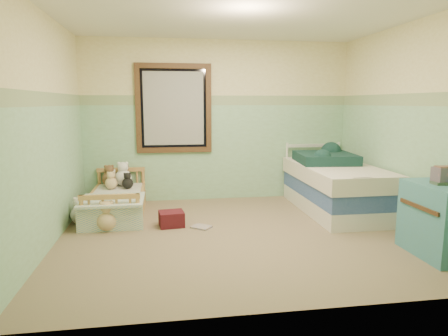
{
  "coord_description": "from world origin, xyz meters",
  "views": [
    {
      "loc": [
        -0.87,
        -4.42,
        1.54
      ],
      "look_at": [
        -0.13,
        0.35,
        0.74
      ],
      "focal_mm": 31.69,
      "sensor_mm": 36.0,
      "label": 1
    }
  ],
  "objects": [
    {
      "name": "floor",
      "position": [
        0.0,
        0.0,
        -0.01
      ],
      "size": [
        4.2,
        3.6,
        0.02
      ],
      "primitive_type": "cube",
      "color": "#766752",
      "rests_on": "ground"
    },
    {
      "name": "ceiling",
      "position": [
        0.0,
        0.0,
        2.51
      ],
      "size": [
        4.2,
        3.6,
        0.02
      ],
      "primitive_type": "cube",
      "color": "silver",
      "rests_on": "wall_back"
    },
    {
      "name": "wall_back",
      "position": [
        0.0,
        1.8,
        1.25
      ],
      "size": [
        4.2,
        0.04,
        2.5
      ],
      "primitive_type": "cube",
      "color": "#D1C483",
      "rests_on": "floor"
    },
    {
      "name": "wall_front",
      "position": [
        0.0,
        -1.8,
        1.25
      ],
      "size": [
        4.2,
        0.04,
        2.5
      ],
      "primitive_type": "cube",
      "color": "#D1C483",
      "rests_on": "floor"
    },
    {
      "name": "wall_left",
      "position": [
        -2.1,
        0.0,
        1.25
      ],
      "size": [
        0.04,
        3.6,
        2.5
      ],
      "primitive_type": "cube",
      "color": "#D1C483",
      "rests_on": "floor"
    },
    {
      "name": "wall_right",
      "position": [
        2.1,
        0.0,
        1.25
      ],
      "size": [
        0.04,
        3.6,
        2.5
      ],
      "primitive_type": "cube",
      "color": "#D1C483",
      "rests_on": "floor"
    },
    {
      "name": "wainscot_mint",
      "position": [
        0.0,
        1.79,
        0.75
      ],
      "size": [
        4.2,
        0.01,
        1.5
      ],
      "primitive_type": "cube",
      "color": "#7DAC7D",
      "rests_on": "floor"
    },
    {
      "name": "border_strip",
      "position": [
        0.0,
        1.79,
        1.57
      ],
      "size": [
        4.2,
        0.01,
        0.15
      ],
      "primitive_type": "cube",
      "color": "#3E6648",
      "rests_on": "wall_back"
    },
    {
      "name": "window_frame",
      "position": [
        -0.7,
        1.76,
        1.45
      ],
      "size": [
        1.16,
        0.06,
        1.36
      ],
      "primitive_type": "cube",
      "color": "#311E11",
      "rests_on": "wall_back"
    },
    {
      "name": "window_blinds",
      "position": [
        -0.7,
        1.77,
        1.45
      ],
      "size": [
        0.92,
        0.01,
        1.12
      ],
      "primitive_type": "cube",
      "color": "#B8B8B2",
      "rests_on": "window_frame"
    },
    {
      "name": "toddler_bed_frame",
      "position": [
        -1.53,
        1.05,
        0.09
      ],
      "size": [
        0.72,
        1.44,
        0.19
      ],
      "primitive_type": "cube",
      "color": "#AF803D",
      "rests_on": "floor"
    },
    {
      "name": "toddler_mattress",
      "position": [
        -1.53,
        1.05,
        0.25
      ],
      "size": [
        0.66,
        1.38,
        0.12
      ],
      "primitive_type": "cube",
      "color": "beige",
      "rests_on": "toddler_bed_frame"
    },
    {
      "name": "patchwork_quilt",
      "position": [
        -1.53,
        0.6,
        0.32
      ],
      "size": [
        0.78,
        0.72,
        0.03
      ],
      "primitive_type": "cube",
      "color": "#71A6C4",
      "rests_on": "toddler_mattress"
    },
    {
      "name": "plush_bed_brown",
      "position": [
        -1.68,
        1.55,
        0.41
      ],
      "size": [
        0.22,
        0.22,
        0.22
      ],
      "primitive_type": "sphere",
      "color": "brown",
      "rests_on": "toddler_mattress"
    },
    {
      "name": "plush_bed_white",
      "position": [
        -1.48,
        1.55,
        0.43
      ],
      "size": [
        0.25,
        0.25,
        0.25
      ],
      "primitive_type": "sphere",
      "color": "white",
      "rests_on": "toddler_mattress"
    },
    {
      "name": "plush_bed_tan",
      "position": [
        -1.63,
        1.33,
        0.39
      ],
      "size": [
        0.17,
        0.17,
        0.17
      ],
      "primitive_type": "sphere",
      "color": "#DAB883",
      "rests_on": "toddler_mattress"
    },
    {
      "name": "plush_bed_dark",
      "position": [
        -1.4,
        1.33,
        0.39
      ],
      "size": [
        0.16,
        0.16,
        0.16
      ],
      "primitive_type": "sphere",
      "color": "black",
      "rests_on": "toddler_mattress"
    },
    {
      "name": "plush_floor_cream",
      "position": [
        -1.95,
        0.69,
        0.12
      ],
      "size": [
        0.24,
        0.24,
        0.24
      ],
      "primitive_type": "sphere",
      "color": "silver",
      "rests_on": "floor"
    },
    {
      "name": "plush_floor_tan",
      "position": [
        -1.57,
        0.35,
        0.13
      ],
      "size": [
        0.25,
        0.25,
        0.25
      ],
      "primitive_type": "sphere",
      "color": "#DAB883",
      "rests_on": "floor"
    },
    {
      "name": "twin_bed_frame",
      "position": [
        1.55,
        0.79,
        0.11
      ],
      "size": [
        0.94,
        1.89,
        0.22
      ],
      "primitive_type": "cube",
      "color": "white",
      "rests_on": "floor"
    },
    {
      "name": "twin_boxspring",
      "position": [
        1.55,
        0.79,
        0.33
      ],
      "size": [
        0.94,
        1.89,
        0.22
      ],
      "primitive_type": "cube",
      "color": "navy",
      "rests_on": "twin_bed_frame"
    },
    {
      "name": "twin_mattress",
      "position": [
        1.55,
        0.79,
        0.55
      ],
      "size": [
        0.98,
        1.92,
        0.22
      ],
      "primitive_type": "cube",
      "color": "silver",
      "rests_on": "twin_boxspring"
    },
    {
      "name": "teal_blanket",
      "position": [
        1.5,
        1.09,
        0.73
      ],
      "size": [
        0.88,
        0.92,
        0.14
      ],
      "primitive_type": "cube",
      "rotation": [
        0.0,
        0.0,
        -0.1
      ],
      "color": "black",
      "rests_on": "twin_mattress"
    },
    {
      "name": "dresser",
      "position": [
        1.86,
        -0.96,
        0.37
      ],
      "size": [
        0.46,
        0.74,
        0.74
      ],
      "primitive_type": "cube",
      "color": "teal",
      "rests_on": "floor"
    },
    {
      "name": "book_stack",
      "position": [
        1.86,
        -0.95,
        0.82
      ],
      "size": [
        0.18,
        0.15,
        0.17
      ],
      "primitive_type": "cube",
      "rotation": [
        0.0,
        0.0,
        0.11
      ],
      "color": "brown",
      "rests_on": "dresser"
    },
    {
      "name": "red_pillow",
      "position": [
        -0.79,
        0.42,
        0.09
      ],
      "size": [
        0.33,
        0.3,
        0.19
      ],
      "primitive_type": "cube",
      "rotation": [
        0.0,
        0.0,
        0.12
      ],
      "color": "maroon",
      "rests_on": "floor"
    },
    {
      "name": "floor_book",
      "position": [
        -0.43,
        0.29,
        0.01
      ],
      "size": [
        0.29,
        0.28,
        0.02
      ],
      "primitive_type": "cube",
      "rotation": [
        0.0,
        0.0,
        -0.66
      ],
      "color": "gold",
      "rests_on": "floor"
    },
    {
      "name": "extra_plush_0",
      "position": [
        -1.65,
        1.56,
        0.39
      ],
      "size": [
        0.17,
        0.17,
        0.17
      ],
      "primitive_type": "sphere",
      "color": "white",
      "rests_on": "toddler_mattress"
    },
    {
      "name": "extra_plush_1",
      "position": [
        -1.46,
        1.59,
        0.41
      ],
      "size": [
        0.21,
        0.21,
        0.21
      ],
      "primitive_type": "sphere",
      "color": "brown",
      "rests_on": "toddler_mattress"
    },
    {
      "name": "extra_plush_2",
      "position": [
        -1.48,
        1.56,
        0.39
      ],
      "size": [
        0.18,
        0.18,
        0.18
      ],
      "primitive_type": "sphere",
      "color": "white",
      "rests_on": "toddler_mattress"
    },
    {
      "name": "extra_plush_3",
      "position": [
        -1.46,
        1.6,
        0.4
      ],
      "size": [
        0.18,
        0.18,
        0.18
      ],
      "primitive_type": "sphere",
      "color": "brown",
      "rests_on": "toddler_mattress"
    }
  ]
}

